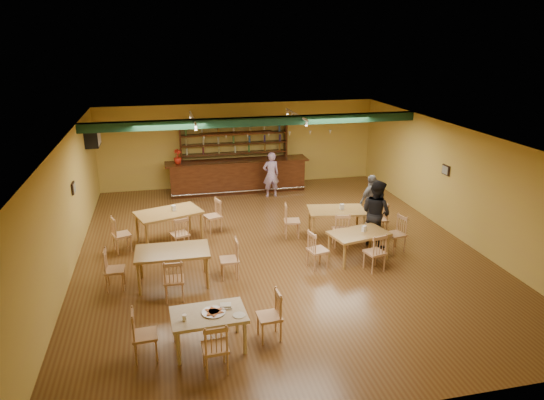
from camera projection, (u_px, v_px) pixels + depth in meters
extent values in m
plane|color=#593719|center=(277.00, 249.00, 12.86)|extent=(12.00, 12.00, 0.00)
cube|color=#10311D|center=(256.00, 121.00, 14.53)|extent=(10.00, 0.30, 0.25)
cube|color=silver|center=(193.00, 118.00, 14.68)|extent=(0.05, 2.50, 0.05)
cube|color=silver|center=(296.00, 114.00, 15.35)|extent=(0.05, 2.50, 0.05)
cube|color=silver|center=(92.00, 137.00, 14.98)|extent=(0.34, 0.70, 0.48)
cube|color=black|center=(73.00, 188.00, 12.20)|extent=(0.04, 0.34, 0.28)
cube|color=black|center=(446.00, 170.00, 13.81)|extent=(0.04, 0.34, 0.28)
cube|color=black|center=(238.00, 176.00, 17.39)|extent=(4.98, 0.85, 1.13)
cube|color=black|center=(235.00, 156.00, 17.78)|extent=(3.85, 0.40, 2.28)
imported|color=#B32010|center=(177.00, 157.00, 16.70)|extent=(0.35, 0.35, 0.49)
cube|color=olive|center=(169.00, 226.00, 13.24)|extent=(1.90, 1.48, 0.83)
cube|color=olive|center=(336.00, 222.00, 13.60)|extent=(1.66, 1.16, 0.77)
cube|color=olive|center=(173.00, 267.00, 10.97)|extent=(1.63, 1.00, 0.80)
cube|color=olive|center=(358.00, 246.00, 12.19)|extent=(1.56, 1.13, 0.70)
cube|color=tan|center=(209.00, 331.00, 8.71)|extent=(1.34, 0.90, 0.70)
cylinder|color=silver|center=(214.00, 312.00, 8.61)|extent=(0.47, 0.47, 0.01)
cylinder|color=#EAE5C6|center=(184.00, 318.00, 8.36)|extent=(0.08, 0.08, 0.11)
cube|color=white|center=(225.00, 305.00, 8.83)|extent=(0.22, 0.18, 0.03)
cube|color=silver|center=(221.00, 310.00, 8.68)|extent=(0.32, 0.11, 0.00)
cylinder|color=white|center=(239.00, 315.00, 8.53)|extent=(0.23, 0.23, 0.01)
imported|color=purple|center=(271.00, 174.00, 16.77)|extent=(0.59, 0.41, 1.56)
imported|color=black|center=(376.00, 213.00, 12.87)|extent=(0.98, 1.07, 1.77)
imported|color=slate|center=(371.00, 201.00, 14.15)|extent=(0.98, 0.69, 1.54)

